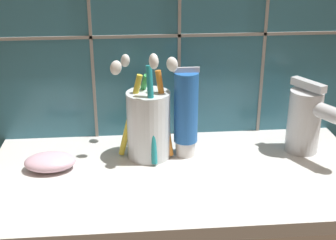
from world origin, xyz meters
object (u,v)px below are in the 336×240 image
at_px(toothbrush_cup, 148,122).
at_px(toothpaste_tube, 186,113).
at_px(sink_faucet, 308,119).
at_px(soap_bar, 50,162).

distance_m(toothbrush_cup, toothpaste_tube, 0.06).
relative_size(toothbrush_cup, toothpaste_tube, 1.22).
height_order(sink_faucet, soap_bar, sink_faucet).
bearing_deg(sink_faucet, toothpaste_tube, -120.98).
bearing_deg(toothbrush_cup, sink_faucet, -2.04).
xyz_separation_m(toothpaste_tube, soap_bar, (-0.21, -0.03, -0.06)).
bearing_deg(toothpaste_tube, sink_faucet, -2.62).
relative_size(toothbrush_cup, sink_faucet, 1.50).
height_order(toothbrush_cup, sink_faucet, toothbrush_cup).
height_order(toothbrush_cup, soap_bar, toothbrush_cup).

